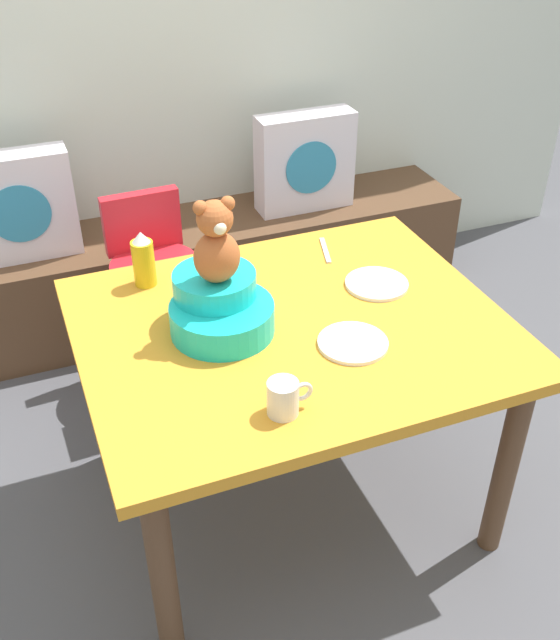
% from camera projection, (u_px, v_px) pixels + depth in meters
% --- Properties ---
extents(ground_plane, '(8.00, 8.00, 0.00)m').
position_uv_depth(ground_plane, '(290.00, 497.00, 2.59)').
color(ground_plane, '#4C4C51').
extents(back_wall, '(4.40, 0.10, 2.60)m').
position_uv_depth(back_wall, '(152.00, 13.00, 3.03)').
color(back_wall, silver).
rests_on(back_wall, ground_plane).
extents(window_bench, '(2.60, 0.44, 0.46)m').
position_uv_depth(window_bench, '(188.00, 270.00, 3.43)').
color(window_bench, brown).
rests_on(window_bench, ground_plane).
extents(pillow_floral_left, '(0.44, 0.15, 0.44)m').
position_uv_depth(pillow_floral_left, '(18.00, 207.00, 2.95)').
color(pillow_floral_left, silver).
rests_on(pillow_floral_left, window_bench).
extents(pillow_floral_right, '(0.44, 0.15, 0.44)m').
position_uv_depth(pillow_floral_right, '(305.00, 162.00, 3.33)').
color(pillow_floral_right, silver).
rests_on(pillow_floral_right, window_bench).
extents(dining_table, '(1.24, 1.02, 0.74)m').
position_uv_depth(dining_table, '(292.00, 351.00, 2.23)').
color(dining_table, orange).
rests_on(dining_table, ground_plane).
extents(highchair, '(0.34, 0.45, 0.79)m').
position_uv_depth(highchair, '(154.00, 270.00, 2.86)').
color(highchair, red).
rests_on(highchair, ground_plane).
extents(infant_seat_teal, '(0.30, 0.33, 0.16)m').
position_uv_depth(infant_seat_teal, '(220.00, 307.00, 2.12)').
color(infant_seat_teal, '#18C1BC').
rests_on(infant_seat_teal, dining_table).
extents(teddy_bear, '(0.13, 0.12, 0.25)m').
position_uv_depth(teddy_bear, '(216.00, 243.00, 2.00)').
color(teddy_bear, '#B25A2C').
rests_on(teddy_bear, infant_seat_teal).
extents(ketchup_bottle, '(0.07, 0.07, 0.18)m').
position_uv_depth(ketchup_bottle, '(143.00, 260.00, 2.31)').
color(ketchup_bottle, gold).
rests_on(ketchup_bottle, dining_table).
extents(coffee_mug, '(0.12, 0.08, 0.09)m').
position_uv_depth(coffee_mug, '(284.00, 398.00, 1.83)').
color(coffee_mug, silver).
rests_on(coffee_mug, dining_table).
extents(dinner_plate_near, '(0.20, 0.20, 0.01)m').
position_uv_depth(dinner_plate_near, '(377.00, 284.00, 2.35)').
color(dinner_plate_near, white).
rests_on(dinner_plate_near, dining_table).
extents(dinner_plate_far, '(0.20, 0.20, 0.01)m').
position_uv_depth(dinner_plate_far, '(353.00, 343.00, 2.09)').
color(dinner_plate_far, white).
rests_on(dinner_plate_far, dining_table).
extents(table_fork, '(0.06, 0.17, 0.01)m').
position_uv_depth(table_fork, '(325.00, 250.00, 2.53)').
color(table_fork, silver).
rests_on(table_fork, dining_table).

